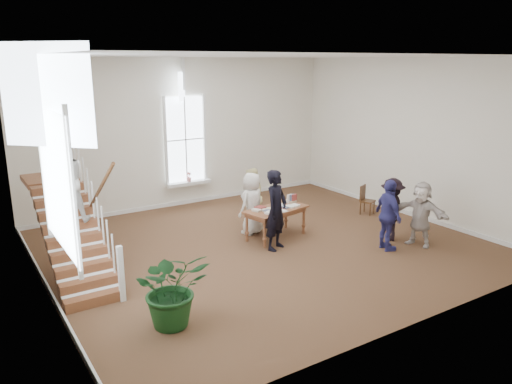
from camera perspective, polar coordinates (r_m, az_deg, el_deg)
ground at (r=12.30m, az=1.03°, el=-6.18°), size 10.00×10.00×0.00m
room_shell at (r=15.85m, az=-7.78°, el=0.03°), size 10.49×10.00×10.00m
staircase at (r=10.86m, az=-20.71°, el=-1.03°), size 1.10×4.10×2.92m
library_table at (r=12.67m, az=2.30°, el=-2.24°), size 1.79×1.15×0.84m
police_officer at (r=11.83m, az=2.33°, el=-2.08°), size 0.84×0.74×1.94m
elderly_woman at (r=12.93m, az=-0.48°, el=-1.32°), size 0.92×0.74×1.63m
person_yellow at (r=13.49m, az=-0.53°, el=-0.65°), size 0.99×0.98×1.62m
woman_cluster_a at (r=12.20m, az=14.89°, el=-2.59°), size 0.69×1.09×1.72m
woman_cluster_b at (r=12.94m, az=15.23°, el=-1.93°), size 1.17×1.12×1.59m
woman_cluster_c at (r=12.76m, az=18.29°, el=-2.38°), size 0.87×1.56×1.60m
floor_plant at (r=8.68m, az=-9.51°, el=-10.76°), size 1.44×1.31×1.38m
side_chair at (r=15.03m, az=12.41°, el=-0.73°), size 0.49×0.49×0.86m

